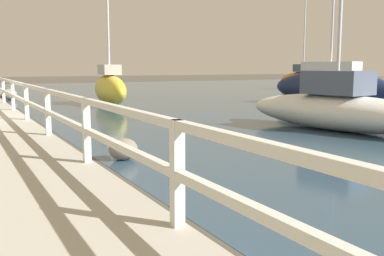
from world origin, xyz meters
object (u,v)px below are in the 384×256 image
at_px(sailboat_orange, 303,79).
at_px(sailboat_white, 336,108).
at_px(sailboat_navy, 330,86).
at_px(sailboat_yellow, 110,88).

xyz_separation_m(sailboat_orange, sailboat_white, (-13.08, -15.90, -0.16)).
height_order(sailboat_orange, sailboat_white, sailboat_orange).
xyz_separation_m(sailboat_navy, sailboat_white, (-5.49, -5.74, -0.24)).
bearing_deg(sailboat_yellow, sailboat_navy, -19.84).
bearing_deg(sailboat_white, sailboat_orange, 40.74).
xyz_separation_m(sailboat_navy, sailboat_orange, (7.59, 10.16, -0.08)).
height_order(sailboat_navy, sailboat_orange, sailboat_navy).
relative_size(sailboat_yellow, sailboat_white, 1.20).
bearing_deg(sailboat_orange, sailboat_navy, -145.60).
relative_size(sailboat_navy, sailboat_orange, 1.07).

